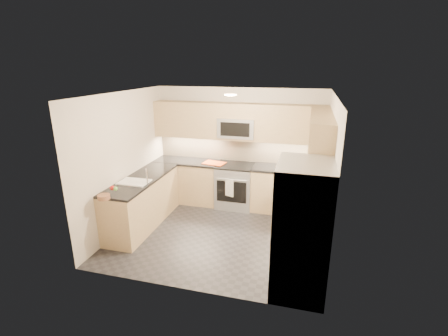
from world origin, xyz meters
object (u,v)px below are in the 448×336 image
at_px(gas_range, 235,186).
at_px(utensil_bowl, 312,168).
at_px(microwave, 237,128).
at_px(fruit_basket, 104,197).
at_px(refrigerator, 302,229).
at_px(cutting_board, 214,163).

bearing_deg(gas_range, utensil_bowl, -4.34).
bearing_deg(microwave, gas_range, -90.00).
bearing_deg(fruit_basket, microwave, 57.17).
xyz_separation_m(gas_range, utensil_bowl, (1.55, -0.12, 0.57)).
relative_size(gas_range, fruit_basket, 4.72).
bearing_deg(refrigerator, microwave, 119.62).
height_order(microwave, cutting_board, microwave).
distance_m(gas_range, cutting_board, 0.67).
distance_m(cutting_board, fruit_basket, 2.54).
bearing_deg(cutting_board, fruit_basket, -116.14).
relative_size(microwave, fruit_basket, 3.94).
xyz_separation_m(microwave, fruit_basket, (-1.57, -2.44, -0.72)).
relative_size(refrigerator, fruit_basket, 9.34).
height_order(cutting_board, fruit_basket, fruit_basket).
height_order(refrigerator, fruit_basket, refrigerator).
distance_m(gas_range, microwave, 1.25).
xyz_separation_m(refrigerator, cutting_board, (-1.90, 2.39, 0.05)).
distance_m(refrigerator, fruit_basket, 3.03).
bearing_deg(refrigerator, gas_range, 120.88).
relative_size(gas_range, utensil_bowl, 3.19).
distance_m(gas_range, fruit_basket, 2.85).
bearing_deg(refrigerator, utensil_bowl, 87.43).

